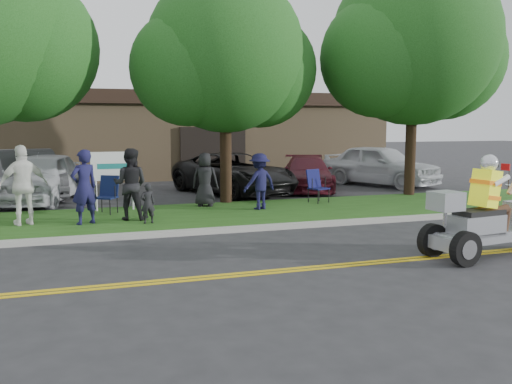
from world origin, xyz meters
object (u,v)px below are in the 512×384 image
object	(u,v)px
trike_scooter	(488,221)
spectator_adult_mid	(130,184)
parked_car_far_left	(41,177)
parked_car_right	(307,173)
lawn_chair_b	(316,184)
lawn_chair_a	(108,192)
parked_car_mid	(234,173)
parked_car_far_right	(380,165)
parked_car_left	(27,174)
spectator_adult_right	(24,185)
spectator_adult_left	(84,187)

from	to	relation	value
trike_scooter	spectator_adult_mid	bearing A→B (deg)	130.43
spectator_adult_mid	parked_car_far_left	size ratio (longest dim) A/B	0.38
parked_car_far_left	parked_car_right	distance (m)	9.51
lawn_chair_b	parked_car_right	distance (m)	3.98
lawn_chair_a	parked_car_right	distance (m)	8.54
parked_car_mid	spectator_adult_mid	bearing A→B (deg)	-149.39
parked_car_mid	parked_car_far_right	bearing A→B (deg)	-13.03
parked_car_left	spectator_adult_right	bearing A→B (deg)	-98.98
spectator_adult_left	lawn_chair_b	bearing A→B (deg)	167.93
trike_scooter	lawn_chair_a	distance (m)	9.56
parked_car_far_left	spectator_adult_left	bearing A→B (deg)	-60.56
lawn_chair_b	parked_car_right	xyz separation A→B (m)	(1.34, 3.74, -0.03)
lawn_chair_a	parked_car_right	world-z (taller)	parked_car_right
lawn_chair_b	parked_car_right	bearing A→B (deg)	50.61
parked_car_mid	lawn_chair_a	bearing A→B (deg)	-161.17
parked_car_far_left	parked_car_far_right	distance (m)	13.02
spectator_adult_right	parked_car_far_left	distance (m)	4.66
spectator_adult_mid	parked_car_left	world-z (taller)	spectator_adult_mid
spectator_adult_mid	spectator_adult_right	distance (m)	2.49
parked_car_far_left	parked_car_mid	size ratio (longest dim) A/B	0.89
parked_car_left	parked_car_far_right	distance (m)	13.49
lawn_chair_a	parked_car_mid	world-z (taller)	parked_car_mid
lawn_chair_b	parked_car_far_left	distance (m)	8.81
parked_car_far_right	lawn_chair_a	bearing A→B (deg)	176.48
lawn_chair_b	parked_car_right	size ratio (longest dim) A/B	0.23
trike_scooter	parked_car_left	world-z (taller)	trike_scooter
parked_car_far_right	parked_car_left	bearing A→B (deg)	153.67
parked_car_right	lawn_chair_b	bearing A→B (deg)	-90.42
lawn_chair_b	parked_car_left	distance (m)	9.78
parked_car_left	parked_car_right	world-z (taller)	parked_car_left
trike_scooter	spectator_adult_right	distance (m)	10.33
lawn_chair_b	lawn_chair_a	bearing A→B (deg)	161.52
parked_car_mid	parked_car_right	world-z (taller)	parked_car_mid
lawn_chair_a	parked_car_left	xyz separation A→B (m)	(-2.39, 4.68, 0.15)
parked_car_far_right	spectator_adult_left	bearing A→B (deg)	-178.20
spectator_adult_left	parked_car_far_right	world-z (taller)	spectator_adult_left
parked_car_far_left	trike_scooter	bearing A→B (deg)	-35.32
spectator_adult_mid	parked_car_mid	distance (m)	6.41
parked_car_mid	spectator_adult_right	bearing A→B (deg)	-163.17
spectator_adult_right	parked_car_right	bearing A→B (deg)	-172.17
lawn_chair_b	parked_car_far_right	size ratio (longest dim) A/B	0.20
spectator_adult_right	parked_car_far_left	size ratio (longest dim) A/B	0.40
spectator_adult_mid	lawn_chair_a	bearing A→B (deg)	-48.09
parked_car_left	parked_car_mid	xyz separation A→B (m)	(7.00, -1.05, -0.08)
spectator_adult_right	parked_car_mid	bearing A→B (deg)	-163.78
trike_scooter	spectator_adult_mid	world-z (taller)	trike_scooter
lawn_chair_b	parked_car_far_left	world-z (taller)	parked_car_far_left
parked_car_mid	parked_car_far_right	distance (m)	6.53
spectator_adult_left	parked_car_far_left	size ratio (longest dim) A/B	0.38
trike_scooter	parked_car_mid	distance (m)	10.72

